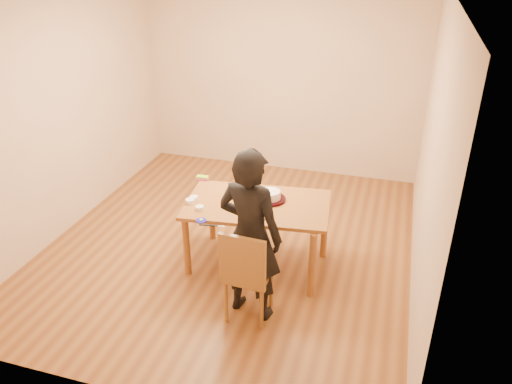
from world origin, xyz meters
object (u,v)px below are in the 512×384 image
(dining_chair, at_px, (249,274))
(person, at_px, (250,236))
(dining_table, at_px, (257,205))
(cake, at_px, (270,195))
(cake_plate, at_px, (270,199))

(dining_chair, bearing_deg, person, 93.79)
(dining_chair, distance_m, person, 0.38)
(dining_table, bearing_deg, cake, 37.62)
(dining_chair, relative_size, cake, 1.82)
(cake_plate, relative_size, cake, 1.48)
(dining_table, relative_size, cake_plate, 4.58)
(dining_table, distance_m, cake_plate, 0.15)
(dining_table, xyz_separation_m, person, (0.15, -0.73, 0.09))
(cake, relative_size, person, 0.13)
(dining_chair, bearing_deg, cake, 96.63)
(dining_table, relative_size, cake, 6.79)
(cake_plate, xyz_separation_m, person, (0.04, -0.83, 0.06))
(person, bearing_deg, cake_plate, -75.95)
(cake, bearing_deg, dining_table, -135.75)
(dining_table, relative_size, person, 0.88)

